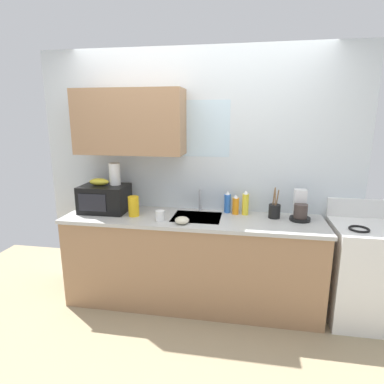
# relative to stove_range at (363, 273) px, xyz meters

# --- Properties ---
(kitchen_wall_assembly) EXTENTS (3.25, 0.42, 2.50)m
(kitchen_wall_assembly) POSITION_rel_stove_range_xyz_m (-1.72, 0.30, 0.91)
(kitchen_wall_assembly) COLOR silver
(kitchen_wall_assembly) RESTS_ON ground
(counter_unit) EXTENTS (2.48, 0.63, 0.90)m
(counter_unit) POSITION_rel_stove_range_xyz_m (-1.58, -0.00, 0.00)
(counter_unit) COLOR #9E7551
(counter_unit) RESTS_ON ground
(sink_faucet) EXTENTS (0.03, 0.03, 0.22)m
(sink_faucet) POSITION_rel_stove_range_xyz_m (-1.54, 0.24, 0.55)
(sink_faucet) COLOR #B2B5BA
(sink_faucet) RESTS_ON counter_unit
(stove_range) EXTENTS (0.60, 0.60, 1.08)m
(stove_range) POSITION_rel_stove_range_xyz_m (0.00, 0.00, 0.00)
(stove_range) COLOR white
(stove_range) RESTS_ON ground
(microwave) EXTENTS (0.46, 0.35, 0.27)m
(microwave) POSITION_rel_stove_range_xyz_m (-2.49, 0.04, 0.58)
(microwave) COLOR black
(microwave) RESTS_ON counter_unit
(banana_bunch) EXTENTS (0.20, 0.11, 0.07)m
(banana_bunch) POSITION_rel_stove_range_xyz_m (-2.54, 0.05, 0.75)
(banana_bunch) COLOR gold
(banana_bunch) RESTS_ON microwave
(paper_towel_roll) EXTENTS (0.11, 0.11, 0.22)m
(paper_towel_roll) POSITION_rel_stove_range_xyz_m (-2.39, 0.10, 0.82)
(paper_towel_roll) COLOR white
(paper_towel_roll) RESTS_ON microwave
(coffee_maker) EXTENTS (0.19, 0.21, 0.28)m
(coffee_maker) POSITION_rel_stove_range_xyz_m (-0.58, 0.10, 0.55)
(coffee_maker) COLOR black
(coffee_maker) RESTS_ON counter_unit
(dish_soap_bottle_blue) EXTENTS (0.06, 0.06, 0.22)m
(dish_soap_bottle_blue) POSITION_rel_stove_range_xyz_m (-1.26, 0.22, 0.55)
(dish_soap_bottle_blue) COLOR blue
(dish_soap_bottle_blue) RESTS_ON counter_unit
(dish_soap_bottle_orange) EXTENTS (0.06, 0.06, 0.20)m
(dish_soap_bottle_orange) POSITION_rel_stove_range_xyz_m (-1.18, 0.17, 0.54)
(dish_soap_bottle_orange) COLOR orange
(dish_soap_bottle_orange) RESTS_ON counter_unit
(dish_soap_bottle_yellow) EXTENTS (0.06, 0.06, 0.24)m
(dish_soap_bottle_yellow) POSITION_rel_stove_range_xyz_m (-1.08, 0.17, 0.56)
(dish_soap_bottle_yellow) COLOR yellow
(dish_soap_bottle_yellow) RESTS_ON counter_unit
(cereal_canister) EXTENTS (0.10, 0.10, 0.19)m
(cereal_canister) POSITION_rel_stove_range_xyz_m (-2.15, -0.05, 0.54)
(cereal_canister) COLOR gold
(cereal_canister) RESTS_ON counter_unit
(mug_white) EXTENTS (0.08, 0.08, 0.09)m
(mug_white) POSITION_rel_stove_range_xyz_m (-1.86, -0.14, 0.49)
(mug_white) COLOR white
(mug_white) RESTS_ON counter_unit
(utensil_crock) EXTENTS (0.11, 0.11, 0.30)m
(utensil_crock) POSITION_rel_stove_range_xyz_m (-0.81, 0.12, 0.51)
(utensil_crock) COLOR black
(utensil_crock) RESTS_ON counter_unit
(small_bowl) EXTENTS (0.13, 0.13, 0.06)m
(small_bowl) POSITION_rel_stove_range_xyz_m (-1.64, -0.20, 0.47)
(small_bowl) COLOR beige
(small_bowl) RESTS_ON counter_unit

